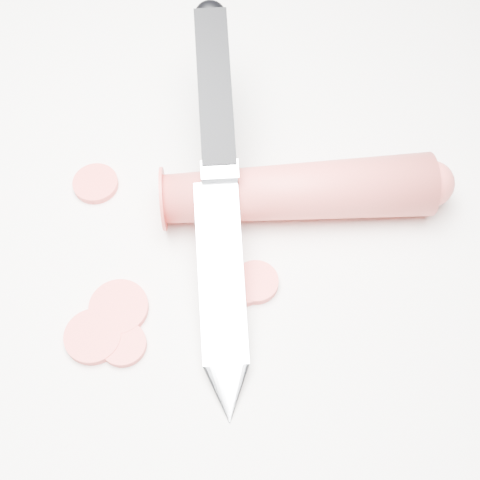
% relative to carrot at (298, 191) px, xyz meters
% --- Properties ---
extents(ground, '(2.40, 2.40, 0.00)m').
position_rel_carrot_xyz_m(ground, '(-0.07, -0.04, -0.02)').
color(ground, silver).
rests_on(ground, ground).
extents(carrot, '(0.18, 0.13, 0.04)m').
position_rel_carrot_xyz_m(carrot, '(0.00, 0.00, 0.00)').
color(carrot, '#D1433D').
rests_on(carrot, ground).
extents(carrot_slice_0, '(0.04, 0.04, 0.01)m').
position_rel_carrot_xyz_m(carrot_slice_0, '(-0.08, -0.15, -0.02)').
color(carrot_slice_0, '#E13E39').
rests_on(carrot_slice_0, ground).
extents(carrot_slice_1, '(0.03, 0.03, 0.01)m').
position_rel_carrot_xyz_m(carrot_slice_1, '(-0.01, -0.07, -0.02)').
color(carrot_slice_1, '#E13E39').
rests_on(carrot_slice_1, ground).
extents(carrot_slice_2, '(0.03, 0.03, 0.01)m').
position_rel_carrot_xyz_m(carrot_slice_2, '(-0.06, -0.14, -0.02)').
color(carrot_slice_2, '#E13E39').
rests_on(carrot_slice_2, ground).
extents(carrot_slice_3, '(0.03, 0.03, 0.01)m').
position_rel_carrot_xyz_m(carrot_slice_3, '(-0.14, -0.05, -0.02)').
color(carrot_slice_3, '#E13E39').
rests_on(carrot_slice_3, ground).
extents(carrot_slice_4, '(0.03, 0.03, 0.01)m').
position_rel_carrot_xyz_m(carrot_slice_4, '(0.00, -0.07, -0.02)').
color(carrot_slice_4, '#E13E39').
rests_on(carrot_slice_4, ground).
extents(carrot_slice_5, '(0.04, 0.04, 0.01)m').
position_rel_carrot_xyz_m(carrot_slice_5, '(-0.07, -0.12, -0.02)').
color(carrot_slice_5, '#E13E39').
rests_on(carrot_slice_5, ground).
extents(kitchen_knife, '(0.17, 0.26, 0.09)m').
position_rel_carrot_xyz_m(kitchen_knife, '(-0.04, -0.04, 0.02)').
color(kitchen_knife, silver).
rests_on(kitchen_knife, ground).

